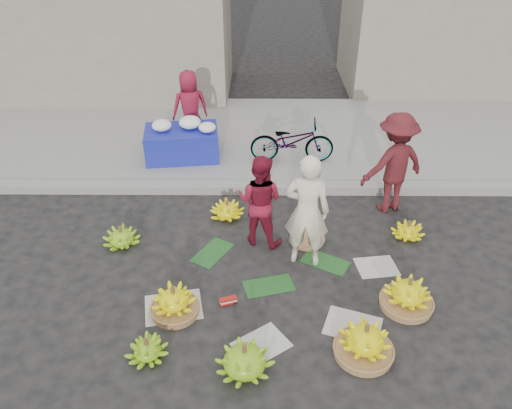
{
  "coord_description": "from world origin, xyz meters",
  "views": [
    {
      "loc": [
        -0.23,
        -5.15,
        4.47
      ],
      "look_at": [
        -0.27,
        0.7,
        0.7
      ],
      "focal_mm": 35.0,
      "sensor_mm": 36.0,
      "label": 1
    }
  ],
  "objects_px": {
    "banana_bunch_0": "(174,302)",
    "banana_bunch_4": "(408,295)",
    "vendor_cream": "(307,211)",
    "flower_table": "(182,141)",
    "bicycle": "(292,141)"
  },
  "relations": [
    {
      "from": "banana_bunch_0",
      "to": "vendor_cream",
      "type": "distance_m",
      "value": 2.06
    },
    {
      "from": "banana_bunch_0",
      "to": "flower_table",
      "type": "height_order",
      "value": "flower_table"
    },
    {
      "from": "banana_bunch_0",
      "to": "banana_bunch_4",
      "type": "height_order",
      "value": "banana_bunch_4"
    },
    {
      "from": "flower_table",
      "to": "banana_bunch_4",
      "type": "bearing_deg",
      "value": -56.54
    },
    {
      "from": "flower_table",
      "to": "bicycle",
      "type": "xyz_separation_m",
      "value": [
        2.03,
        -0.15,
        0.08
      ]
    },
    {
      "from": "bicycle",
      "to": "flower_table",
      "type": "bearing_deg",
      "value": 85.91
    },
    {
      "from": "banana_bunch_0",
      "to": "bicycle",
      "type": "bearing_deg",
      "value": 66.86
    },
    {
      "from": "vendor_cream",
      "to": "flower_table",
      "type": "height_order",
      "value": "vendor_cream"
    },
    {
      "from": "vendor_cream",
      "to": "banana_bunch_0",
      "type": "bearing_deg",
      "value": 41.93
    },
    {
      "from": "banana_bunch_4",
      "to": "vendor_cream",
      "type": "height_order",
      "value": "vendor_cream"
    },
    {
      "from": "vendor_cream",
      "to": "bicycle",
      "type": "relative_size",
      "value": 1.09
    },
    {
      "from": "flower_table",
      "to": "bicycle",
      "type": "relative_size",
      "value": 0.94
    },
    {
      "from": "flower_table",
      "to": "bicycle",
      "type": "bearing_deg",
      "value": -11.36
    },
    {
      "from": "vendor_cream",
      "to": "bicycle",
      "type": "distance_m",
      "value": 2.8
    },
    {
      "from": "banana_bunch_4",
      "to": "bicycle",
      "type": "relative_size",
      "value": 0.45
    }
  ]
}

